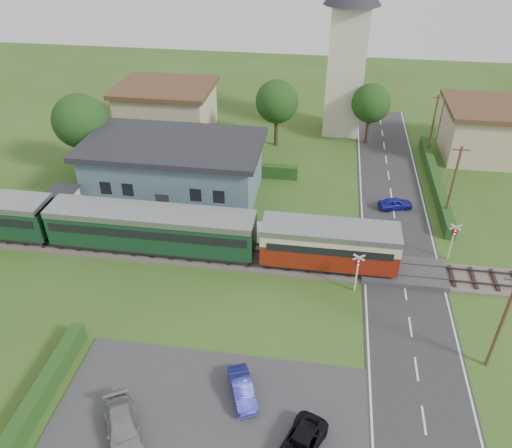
# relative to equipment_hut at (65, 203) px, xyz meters

# --- Properties ---
(ground) EXTENTS (120.00, 120.00, 0.00)m
(ground) POSITION_rel_equipment_hut_xyz_m (18.00, -5.20, -1.75)
(ground) COLOR #2D4C19
(railway_track) EXTENTS (76.00, 3.20, 0.49)m
(railway_track) POSITION_rel_equipment_hut_xyz_m (18.00, -3.20, -1.64)
(railway_track) COLOR #4C443D
(railway_track) RESTS_ON ground
(road) EXTENTS (6.00, 70.00, 0.05)m
(road) POSITION_rel_equipment_hut_xyz_m (28.00, -5.20, -1.72)
(road) COLOR #28282B
(road) RESTS_ON ground
(car_park) EXTENTS (17.00, 9.00, 0.08)m
(car_park) POSITION_rel_equipment_hut_xyz_m (16.50, -17.20, -1.71)
(car_park) COLOR #333335
(car_park) RESTS_ON ground
(crossing_deck) EXTENTS (6.20, 3.40, 0.45)m
(crossing_deck) POSITION_rel_equipment_hut_xyz_m (28.00, -3.20, -1.52)
(crossing_deck) COLOR #333335
(crossing_deck) RESTS_ON ground
(platform) EXTENTS (30.00, 3.00, 0.45)m
(platform) POSITION_rel_equipment_hut_xyz_m (8.00, 0.00, -1.52)
(platform) COLOR gray
(platform) RESTS_ON ground
(equipment_hut) EXTENTS (2.30, 2.30, 2.55)m
(equipment_hut) POSITION_rel_equipment_hut_xyz_m (0.00, 0.00, 0.00)
(equipment_hut) COLOR beige
(equipment_hut) RESTS_ON platform
(station_building) EXTENTS (16.00, 9.00, 5.30)m
(station_building) POSITION_rel_equipment_hut_xyz_m (8.00, 5.79, 0.95)
(station_building) COLOR #45636F
(station_building) RESTS_ON ground
(train) EXTENTS (43.20, 2.90, 3.40)m
(train) POSITION_rel_equipment_hut_xyz_m (5.60, -3.20, 0.43)
(train) COLOR #232328
(train) RESTS_ON ground
(church_tower) EXTENTS (6.00, 6.00, 17.60)m
(church_tower) POSITION_rel_equipment_hut_xyz_m (23.00, 22.80, 8.48)
(church_tower) COLOR beige
(church_tower) RESTS_ON ground
(house_west) EXTENTS (10.80, 8.80, 5.50)m
(house_west) POSITION_rel_equipment_hut_xyz_m (3.00, 19.80, 1.04)
(house_west) COLOR tan
(house_west) RESTS_ON ground
(house_east) EXTENTS (8.80, 8.80, 5.50)m
(house_east) POSITION_rel_equipment_hut_xyz_m (38.00, 18.80, 1.05)
(house_east) COLOR tan
(house_east) RESTS_ON ground
(hedge_carpark) EXTENTS (0.80, 9.00, 1.20)m
(hedge_carpark) POSITION_rel_equipment_hut_xyz_m (7.00, -17.20, -1.15)
(hedge_carpark) COLOR #193814
(hedge_carpark) RESTS_ON ground
(hedge_roadside) EXTENTS (0.80, 18.00, 1.20)m
(hedge_roadside) POSITION_rel_equipment_hut_xyz_m (32.20, 10.80, -1.15)
(hedge_roadside) COLOR #193814
(hedge_roadside) RESTS_ON ground
(hedge_station) EXTENTS (22.00, 0.80, 1.30)m
(hedge_station) POSITION_rel_equipment_hut_xyz_m (8.00, 10.30, -1.10)
(hedge_station) COLOR #193814
(hedge_station) RESTS_ON ground
(tree_a) EXTENTS (5.20, 5.20, 8.00)m
(tree_a) POSITION_rel_equipment_hut_xyz_m (-2.00, 8.80, 3.63)
(tree_a) COLOR #332316
(tree_a) RESTS_ON ground
(tree_b) EXTENTS (4.60, 4.60, 7.34)m
(tree_b) POSITION_rel_equipment_hut_xyz_m (16.00, 17.80, 3.27)
(tree_b) COLOR #332316
(tree_b) RESTS_ON ground
(tree_c) EXTENTS (4.20, 4.20, 6.78)m
(tree_c) POSITION_rel_equipment_hut_xyz_m (26.00, 19.80, 2.91)
(tree_c) COLOR #332316
(tree_c) RESTS_ON ground
(utility_pole_b) EXTENTS (1.40, 0.22, 7.00)m
(utility_pole_b) POSITION_rel_equipment_hut_xyz_m (32.20, -11.20, 1.88)
(utility_pole_b) COLOR #473321
(utility_pole_b) RESTS_ON ground
(utility_pole_c) EXTENTS (1.40, 0.22, 7.00)m
(utility_pole_c) POSITION_rel_equipment_hut_xyz_m (32.20, 4.80, 1.88)
(utility_pole_c) COLOR #473321
(utility_pole_c) RESTS_ON ground
(utility_pole_d) EXTENTS (1.40, 0.22, 7.00)m
(utility_pole_d) POSITION_rel_equipment_hut_xyz_m (32.20, 16.80, 1.88)
(utility_pole_d) COLOR #473321
(utility_pole_d) RESTS_ON ground
(crossing_signal_near) EXTENTS (0.84, 0.28, 3.28)m
(crossing_signal_near) POSITION_rel_equipment_hut_xyz_m (24.40, -5.61, 0.39)
(crossing_signal_near) COLOR silver
(crossing_signal_near) RESTS_ON ground
(crossing_signal_far) EXTENTS (0.84, 0.28, 3.28)m
(crossing_signal_far) POSITION_rel_equipment_hut_xyz_m (31.60, -0.81, 0.39)
(crossing_signal_far) COLOR silver
(crossing_signal_far) RESTS_ON ground
(streetlamp_west) EXTENTS (0.30, 0.30, 5.15)m
(streetlamp_west) POSITION_rel_equipment_hut_xyz_m (-4.00, 14.80, 1.29)
(streetlamp_west) COLOR #3F3F47
(streetlamp_west) RESTS_ON ground
(streetlamp_east) EXTENTS (0.30, 0.30, 5.15)m
(streetlamp_east) POSITION_rel_equipment_hut_xyz_m (34.00, 21.80, 1.29)
(streetlamp_east) COLOR #3F3F47
(streetlamp_east) RESTS_ON ground
(car_on_road) EXTENTS (3.24, 2.03, 1.03)m
(car_on_road) POSITION_rel_equipment_hut_xyz_m (28.11, 6.06, -1.18)
(car_on_road) COLOR #191B93
(car_on_road) RESTS_ON road
(car_park_blue) EXTENTS (2.26, 3.42, 1.07)m
(car_park_blue) POSITION_rel_equipment_hut_xyz_m (18.01, -15.60, -1.13)
(car_park_blue) COLOR #2B2D9B
(car_park_blue) RESTS_ON car_park
(car_park_silver) EXTENTS (3.48, 4.40, 1.19)m
(car_park_silver) POSITION_rel_equipment_hut_xyz_m (12.30, -18.99, -1.07)
(car_park_silver) COLOR gray
(car_park_silver) RESTS_ON car_park
(car_park_dark) EXTENTS (2.97, 4.15, 1.05)m
(car_park_dark) POSITION_rel_equipment_hut_xyz_m (21.48, -18.51, -1.14)
(car_park_dark) COLOR black
(car_park_dark) RESTS_ON car_park
(pedestrian_near) EXTENTS (0.74, 0.53, 1.90)m
(pedestrian_near) POSITION_rel_equipment_hut_xyz_m (14.38, -0.36, -0.35)
(pedestrian_near) COLOR gray
(pedestrian_near) RESTS_ON platform
(pedestrian_far) EXTENTS (0.79, 0.96, 1.82)m
(pedestrian_far) POSITION_rel_equipment_hut_xyz_m (2.70, 0.30, -0.39)
(pedestrian_far) COLOR gray
(pedestrian_far) RESTS_ON platform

